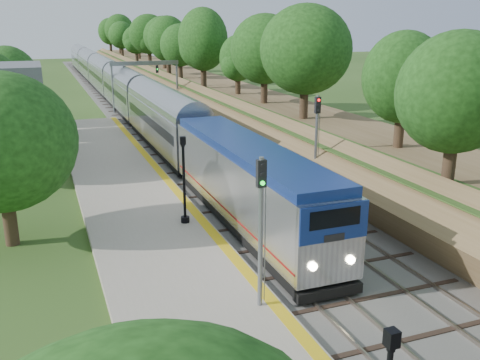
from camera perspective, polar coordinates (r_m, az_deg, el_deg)
name	(u,v)px	position (r m, az deg, el deg)	size (l,w,h in m)	color
trackbed	(136,106)	(73.13, -11.06, 7.80)	(9.50, 170.00, 0.28)	#4C4944
platform	(148,226)	(29.75, -9.78, -4.81)	(6.40, 68.00, 0.38)	gray
yellow_stripe	(198,216)	(30.29, -4.50, -3.82)	(0.55, 68.00, 0.01)	gold
embankment	(196,89)	(74.72, -4.74, 9.69)	(10.64, 170.00, 11.70)	brown
signal_gantry	(145,73)	(67.75, -10.13, 11.22)	(8.40, 0.38, 6.20)	slate
trees_behind_platform	(23,139)	(32.61, -22.16, 4.06)	(7.82, 53.32, 7.21)	#332316
train	(114,86)	(77.17, -13.26, 9.77)	(3.02, 120.97, 4.44)	black
lamppost_far	(184,185)	(28.72, -5.98, -0.52)	(0.47, 0.47, 4.78)	black
signal_platform	(261,217)	(19.73, 2.23, -3.96)	(0.35, 0.28, 5.91)	slate
signal_farside	(316,134)	(34.39, 8.16, 4.85)	(0.35, 0.28, 6.37)	slate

